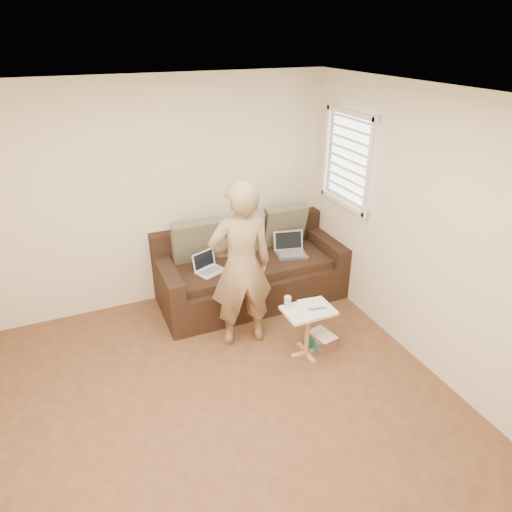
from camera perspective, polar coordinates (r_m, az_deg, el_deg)
name	(u,v)px	position (r m, az deg, el deg)	size (l,w,h in m)	color
floor	(235,423)	(4.09, -2.69, -20.35)	(4.50, 4.50, 0.00)	#53311E
ceiling	(226,104)	(2.80, -3.88, 18.68)	(4.50, 4.50, 0.00)	white
wall_back	(161,196)	(5.24, -11.91, 7.39)	(4.00, 4.00, 0.00)	beige
wall_right	(445,245)	(4.28, 22.78, 1.30)	(4.50, 4.50, 0.00)	beige
window_blinds	(348,160)	(5.19, 11.55, 11.88)	(0.12, 0.88, 1.08)	white
sofa	(251,268)	(5.41, -0.60, -1.51)	(2.20, 0.95, 0.85)	black
pillow_left	(196,241)	(5.27, -7.65, 1.89)	(0.55, 0.14, 0.55)	brown
pillow_mid	(240,234)	(5.42, -2.05, 2.85)	(0.55, 0.14, 0.55)	#7A6957
pillow_right	(284,225)	(5.66, 3.56, 3.89)	(0.55, 0.14, 0.55)	brown
laptop_silver	(292,255)	(5.51, 4.53, 0.09)	(0.37, 0.27, 0.25)	#B7BABC
laptop_white	(211,272)	(5.14, -5.76, -2.04)	(0.31, 0.22, 0.22)	white
person	(241,266)	(4.46, -1.92, -1.31)	(0.65, 0.44, 1.78)	olive
side_table	(307,332)	(4.62, 6.50, -9.51)	(0.49, 0.34, 0.54)	silver
drinking_glass	(288,302)	(4.45, 4.02, -5.84)	(0.07, 0.07, 0.12)	silver
scissors	(317,309)	(4.47, 7.76, -6.64)	(0.18, 0.10, 0.02)	silver
paper_on_table	(312,306)	(4.51, 7.10, -6.35)	(0.21, 0.30, 0.00)	white
striped_box	(322,340)	(4.84, 8.37, -10.52)	(0.25, 0.25, 0.16)	red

